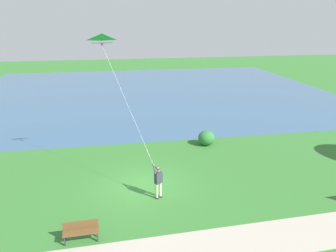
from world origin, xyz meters
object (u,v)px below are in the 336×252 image
object	(u,v)px
person_kite_flyer	(158,180)
flying_kite	(103,42)
lakeside_shrub	(206,138)
park_bench_near_walkway	(81,230)

from	to	relation	value
person_kite_flyer	flying_kite	world-z (taller)	flying_kite
person_kite_flyer	flying_kite	size ratio (longest dim) A/B	0.29
person_kite_flyer	lakeside_shrub	bearing A→B (deg)	145.91
lakeside_shrub	park_bench_near_walkway	bearing A→B (deg)	-40.63
person_kite_flyer	lakeside_shrub	size ratio (longest dim) A/B	1.47
flying_kite	lakeside_shrub	xyz separation A→B (m)	(-3.10, 7.14, -7.23)
flying_kite	park_bench_near_walkway	world-z (taller)	flying_kite
lakeside_shrub	person_kite_flyer	bearing A→B (deg)	-34.09
park_bench_near_walkway	lakeside_shrub	distance (m)	13.01
person_kite_flyer	lakeside_shrub	world-z (taller)	person_kite_flyer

